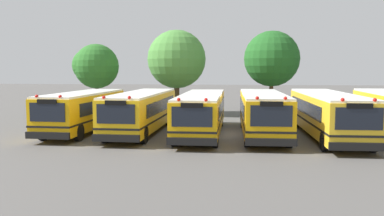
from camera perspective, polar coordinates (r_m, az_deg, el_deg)
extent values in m
plane|color=#514F4C|center=(24.73, 5.76, -3.76)|extent=(160.00, 160.00, 0.00)
cube|color=#EAA80C|center=(26.34, -15.14, -0.33)|extent=(2.60, 9.25, 2.05)
cube|color=white|center=(26.26, -15.20, 2.02)|extent=(2.55, 9.06, 0.12)
cube|color=black|center=(22.27, -19.79, -3.70)|extent=(2.42, 0.22, 0.36)
cube|color=black|center=(22.16, -19.84, -0.58)|extent=(1.94, 0.11, 0.98)
cube|color=black|center=(26.14, -12.47, 0.41)|extent=(0.22, 7.17, 0.74)
cube|color=black|center=(27.08, -17.25, 0.46)|extent=(0.22, 7.17, 0.74)
cube|color=black|center=(26.39, -15.11, -1.22)|extent=(2.63, 9.34, 0.10)
sphere|color=red|center=(21.95, -18.19, 1.56)|extent=(0.18, 0.18, 0.18)
sphere|color=red|center=(22.55, -21.17, 1.56)|extent=(0.18, 0.18, 0.18)
cube|color=black|center=(22.10, -19.89, 0.86)|extent=(1.07, 0.11, 0.24)
cylinder|color=black|center=(23.13, -15.80, -3.33)|extent=(0.31, 1.01, 1.00)
cylinder|color=black|center=(24.04, -20.37, -3.13)|extent=(0.31, 1.01, 1.00)
cylinder|color=black|center=(28.66, -10.98, -1.55)|extent=(0.31, 1.01, 1.00)
cylinder|color=black|center=(29.40, -14.83, -1.45)|extent=(0.31, 1.01, 1.00)
cube|color=yellow|center=(25.49, -7.10, -0.37)|extent=(2.53, 10.55, 2.05)
cube|color=white|center=(25.41, -7.12, 2.06)|extent=(2.48, 10.34, 0.12)
cube|color=black|center=(20.53, -10.74, -4.23)|extent=(2.46, 0.19, 0.36)
cube|color=black|center=(20.41, -10.76, -0.84)|extent=(1.97, 0.08, 0.98)
cube|color=black|center=(25.48, -4.27, 0.39)|extent=(0.14, 8.21, 0.74)
cube|color=black|center=(26.08, -9.55, 0.45)|extent=(0.14, 8.21, 0.74)
cube|color=black|center=(25.54, -7.08, -1.29)|extent=(2.56, 10.65, 0.10)
sphere|color=red|center=(20.30, -8.87, 1.47)|extent=(0.18, 0.18, 0.18)
sphere|color=red|center=(20.71, -12.40, 1.49)|extent=(0.18, 0.18, 0.18)
cube|color=black|center=(20.35, -10.80, 0.71)|extent=(1.08, 0.09, 0.24)
cylinder|color=black|center=(21.64, -6.85, -3.76)|extent=(0.29, 1.00, 1.00)
cylinder|color=black|center=(22.24, -12.19, -3.59)|extent=(0.29, 1.00, 1.00)
cylinder|color=black|center=(28.72, -3.32, -1.44)|extent=(0.29, 1.00, 1.00)
cylinder|color=black|center=(29.18, -7.43, -1.37)|extent=(0.29, 1.00, 1.00)
cube|color=#EAA80C|center=(24.59, 1.38, -0.60)|extent=(2.44, 10.98, 2.01)
cube|color=white|center=(24.50, 1.38, 1.88)|extent=(2.39, 10.76, 0.12)
cube|color=black|center=(19.23, -0.03, -4.79)|extent=(2.44, 0.17, 0.36)
cube|color=black|center=(19.11, -0.02, -1.26)|extent=(1.96, 0.07, 0.96)
cube|color=black|center=(24.79, 4.23, 0.19)|extent=(0.08, 8.55, 0.72)
cube|color=black|center=(24.99, -1.34, 0.24)|extent=(0.08, 8.55, 0.72)
cube|color=black|center=(24.64, 1.38, -1.53)|extent=(2.47, 11.09, 0.10)
sphere|color=red|center=(19.14, 1.99, 1.17)|extent=(0.18, 0.18, 0.18)
sphere|color=red|center=(19.28, -1.90, 1.20)|extent=(0.18, 0.18, 0.18)
cube|color=black|center=(19.04, -0.02, 0.36)|extent=(1.07, 0.09, 0.24)
cylinder|color=black|center=(20.60, 3.34, -4.19)|extent=(0.29, 1.00, 1.00)
cylinder|color=black|center=(20.81, -2.48, -4.09)|extent=(0.29, 1.00, 1.00)
cylinder|color=black|center=(28.28, 4.13, -1.55)|extent=(0.29, 1.00, 1.00)
cylinder|color=black|center=(28.43, -0.11, -1.50)|extent=(0.29, 1.00, 1.00)
cube|color=#EAA80C|center=(24.36, 9.97, -0.64)|extent=(2.59, 10.13, 2.09)
cube|color=white|center=(24.26, 10.02, 1.96)|extent=(2.54, 9.93, 0.12)
cube|color=black|center=(19.44, 11.12, -4.78)|extent=(2.44, 0.21, 0.36)
cube|color=black|center=(19.30, 11.18, -1.12)|extent=(1.96, 0.10, 1.01)
cube|color=black|center=(24.75, 12.74, 0.19)|extent=(0.19, 7.86, 0.75)
cube|color=black|center=(24.55, 7.10, 0.24)|extent=(0.19, 7.86, 0.75)
cube|color=black|center=(24.40, 9.96, -1.61)|extent=(2.62, 10.23, 0.10)
sphere|color=red|center=(19.47, 13.10, 1.35)|extent=(0.18, 0.18, 0.18)
sphere|color=red|center=(19.34, 9.23, 1.40)|extent=(0.18, 0.18, 0.18)
cube|color=black|center=(19.24, 11.21, 0.56)|extent=(1.08, 0.10, 0.24)
cylinder|color=black|center=(21.01, 13.60, -4.15)|extent=(0.30, 1.01, 1.00)
cylinder|color=black|center=(20.81, 7.82, -4.14)|extent=(0.30, 1.01, 1.00)
cylinder|color=black|center=(27.76, 11.59, -1.78)|extent=(0.30, 1.01, 1.00)
cylinder|color=black|center=(27.61, 7.22, -1.75)|extent=(0.30, 1.01, 1.00)
cube|color=yellow|center=(24.88, 18.65, -0.71)|extent=(2.78, 11.52, 2.10)
cube|color=white|center=(24.79, 18.73, 1.84)|extent=(2.72, 11.29, 0.12)
cube|color=black|center=(19.45, 22.52, -5.09)|extent=(2.58, 0.22, 0.36)
cube|color=black|center=(19.32, 22.61, -1.42)|extent=(2.07, 0.10, 1.01)
cube|color=black|center=(25.46, 21.33, 0.10)|extent=(0.23, 8.94, 0.76)
cube|color=black|center=(24.87, 15.64, 0.15)|extent=(0.23, 8.94, 0.76)
cube|color=black|center=(24.93, 18.62, -1.67)|extent=(2.80, 11.64, 0.10)
sphere|color=red|center=(19.62, 24.49, 1.05)|extent=(0.18, 0.18, 0.18)
sphere|color=red|center=(19.21, 20.57, 1.11)|extent=(0.18, 0.18, 0.18)
cube|color=black|center=(19.26, 22.69, 0.27)|extent=(1.14, 0.10, 0.24)
cylinder|color=black|center=(21.18, 24.26, -4.40)|extent=(0.30, 1.01, 1.00)
cylinder|color=black|center=(20.56, 18.30, -4.48)|extent=(0.30, 1.01, 1.00)
cylinder|color=black|center=(29.04, 18.97, -1.65)|extent=(0.30, 1.01, 1.00)
cylinder|color=black|center=(28.59, 14.59, -1.64)|extent=(0.30, 1.01, 1.00)
cube|color=black|center=(26.29, 23.99, 0.26)|extent=(0.22, 7.13, 0.78)
cylinder|color=black|center=(28.83, 22.85, -1.84)|extent=(0.31, 1.01, 1.00)
cylinder|color=#4C3823|center=(35.24, -13.30, 1.19)|extent=(0.33, 0.33, 2.81)
sphere|color=#286623|center=(35.15, -13.40, 5.78)|extent=(3.77, 3.77, 3.77)
sphere|color=#286623|center=(35.19, -14.46, 5.89)|extent=(2.73, 2.73, 2.73)
cylinder|color=#4C3823|center=(35.68, -2.17, 1.48)|extent=(0.47, 0.47, 2.94)
sphere|color=#478438|center=(35.60, -2.19, 6.93)|extent=(5.13, 5.13, 5.13)
sphere|color=#478438|center=(35.89, -2.20, 6.93)|extent=(3.94, 3.94, 3.94)
cylinder|color=#4C3823|center=(35.31, 11.16, 1.47)|extent=(0.35, 0.35, 3.10)
sphere|color=#1E561E|center=(35.24, 11.26, 6.87)|extent=(4.75, 4.75, 4.75)
sphere|color=#1E561E|center=(35.37, 10.67, 7.37)|extent=(3.34, 3.34, 3.34)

